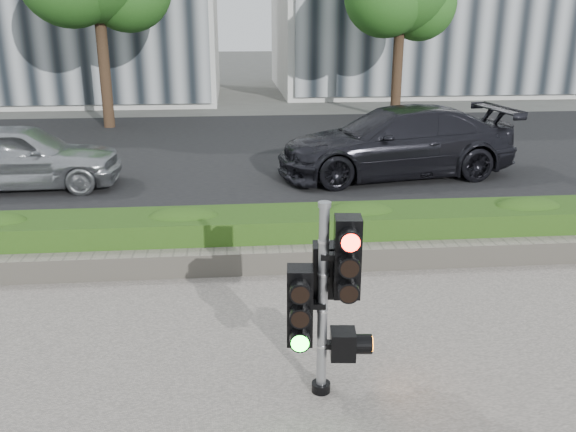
{
  "coord_description": "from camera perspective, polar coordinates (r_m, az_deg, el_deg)",
  "views": [
    {
      "loc": [
        -0.45,
        -6.25,
        3.57
      ],
      "look_at": [
        0.19,
        0.6,
        1.3
      ],
      "focal_mm": 38.0,
      "sensor_mm": 36.0,
      "label": 1
    }
  ],
  "objects": [
    {
      "name": "car_silver",
      "position": [
        14.19,
        -23.8,
        5.15
      ],
      "size": [
        4.22,
        1.82,
        1.42
      ],
      "primitive_type": "imported",
      "rotation": [
        0.0,
        0.0,
        1.61
      ],
      "color": "#A2A5A9",
      "rests_on": "road"
    },
    {
      "name": "car_dark",
      "position": [
        14.29,
        10.02,
        6.85
      ],
      "size": [
        5.69,
        2.92,
        1.58
      ],
      "primitive_type": "imported",
      "rotation": [
        0.0,
        0.0,
        -1.44
      ],
      "color": "black",
      "rests_on": "road"
    },
    {
      "name": "ground",
      "position": [
        7.21,
        -1.11,
        -11.39
      ],
      "size": [
        120.0,
        120.0,
        0.0
      ],
      "primitive_type": "plane",
      "color": "#51514C",
      "rests_on": "ground"
    },
    {
      "name": "curb",
      "position": [
        10.04,
        -2.46,
        -2.2
      ],
      "size": [
        60.0,
        0.25,
        0.12
      ],
      "primitive_type": "cube",
      "color": "gray",
      "rests_on": "ground"
    },
    {
      "name": "road",
      "position": [
        16.64,
        -3.7,
        5.87
      ],
      "size": [
        60.0,
        13.0,
        0.02
      ],
      "primitive_type": "cube",
      "color": "black",
      "rests_on": "ground"
    },
    {
      "name": "stone_wall",
      "position": [
        8.83,
        -2.04,
        -4.17
      ],
      "size": [
        12.0,
        0.32,
        0.34
      ],
      "primitive_type": "cube",
      "color": "gray",
      "rests_on": "sidewalk"
    },
    {
      "name": "traffic_signal",
      "position": [
        5.77,
        3.54,
        -6.95
      ],
      "size": [
        0.69,
        0.53,
        1.96
      ],
      "rotation": [
        0.0,
        0.0,
        -0.1
      ],
      "color": "black",
      "rests_on": "sidewalk"
    },
    {
      "name": "hedge",
      "position": [
        9.37,
        -2.29,
        -1.7
      ],
      "size": [
        12.0,
        1.0,
        0.68
      ],
      "primitive_type": "cube",
      "color": "#437824",
      "rests_on": "sidewalk"
    }
  ]
}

